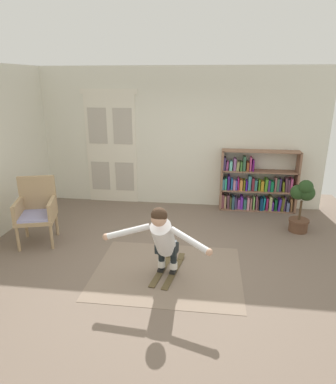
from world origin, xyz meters
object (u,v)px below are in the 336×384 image
potted_plant (302,203)px  person_skier (163,237)px  bookshelf (255,187)px  skis_pair (168,269)px  wicker_chair (37,209)px

potted_plant → person_skier: person_skier is taller
potted_plant → person_skier: (-2.22, -1.84, 0.10)m
bookshelf → skis_pair: 3.07m
wicker_chair → person_skier: bearing=-21.9°
skis_pair → person_skier: person_skier is taller
wicker_chair → skis_pair: 2.47m
wicker_chair → skis_pair: bearing=-16.5°
bookshelf → potted_plant: (0.70, -1.02, 0.05)m
bookshelf → wicker_chair: size_ratio=1.42×
bookshelf → potted_plant: bearing=-55.7°
bookshelf → wicker_chair: 4.27m
bookshelf → wicker_chair: (-3.79, -1.95, 0.07)m
bookshelf → potted_plant: bookshelf is taller
skis_pair → wicker_chair: bearing=163.5°
person_skier → bookshelf: bearing=61.9°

